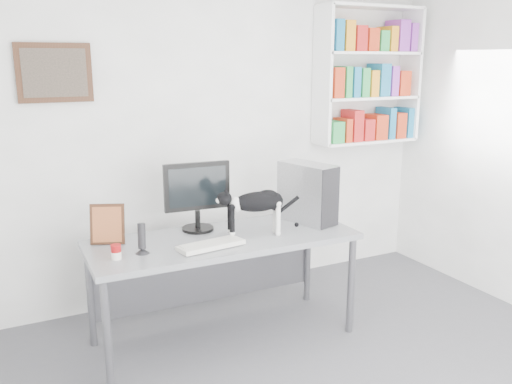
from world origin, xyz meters
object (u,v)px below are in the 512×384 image
keyboard (211,245)px  speaker (142,238)px  monitor (197,196)px  cat (256,213)px  bookshelf (368,76)px  soup_can (116,252)px  leaning_print (107,223)px  desk (224,289)px  pc_tower (307,193)px

keyboard → speaker: 0.45m
monitor → cat: monitor is taller
cat → bookshelf: bearing=37.4°
bookshelf → soup_can: bearing=-162.0°
leaning_print → soup_can: bearing=-70.7°
soup_can → monitor: bearing=26.4°
bookshelf → speaker: bearing=-161.3°
desk → cat: size_ratio=3.47×
bookshelf → cat: (-1.55, -0.80, -0.90)m
speaker → leaning_print: (-0.15, 0.30, 0.04)m
pc_tower → leaning_print: size_ratio=1.61×
soup_can → cat: size_ratio=0.17×
keyboard → cat: cat is taller
desk → pc_tower: size_ratio=4.13×
soup_can → cat: cat is taller
leaning_print → soup_can: (-0.02, -0.32, -0.09)m
speaker → leaning_print: leaning_print is taller
desk → speaker: speaker is taller
monitor → bookshelf: bearing=19.7°
monitor → keyboard: (-0.06, -0.39, -0.24)m
monitor → desk: bearing=-61.5°
speaker → pc_tower: bearing=24.9°
desk → pc_tower: (0.72, 0.06, 0.62)m
keyboard → pc_tower: 0.94m
monitor → leaning_print: (-0.65, -0.01, -0.11)m
cat → soup_can: bearing=-168.5°
speaker → desk: bearing=26.1°
bookshelf → keyboard: (-1.93, -0.89, -1.05)m
monitor → speaker: bearing=-143.4°
desk → soup_can: (-0.77, -0.10, 0.44)m
desk → speaker: 0.78m
desk → pc_tower: bearing=5.9°
pc_tower → leaning_print: (-1.47, 0.16, -0.09)m
soup_can → cat: bearing=1.4°
cat → keyboard: bearing=-157.0°
pc_tower → bookshelf: bearing=17.1°
keyboard → pc_tower: (0.88, 0.22, 0.21)m
pc_tower → speaker: 1.33m
speaker → leaning_print: 0.34m
bookshelf → monitor: bearing=-165.2°
desk → soup_can: bearing=-171.5°
bookshelf → cat: bearing=-152.7°
keyboard → speaker: speaker is taller
speaker → keyboard: bearing=7.5°
speaker → soup_can: size_ratio=2.23×
monitor → speaker: (-0.49, -0.31, -0.15)m
monitor → pc_tower: (0.83, -0.17, -0.03)m
bookshelf → pc_tower: bearing=-147.6°
speaker → leaning_print: bearing=136.4°
speaker → cat: 0.82m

